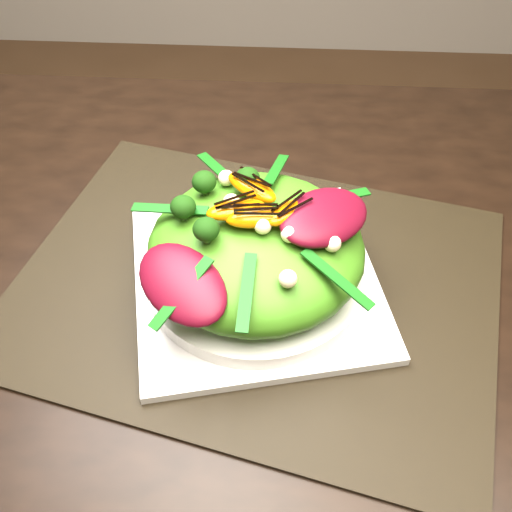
# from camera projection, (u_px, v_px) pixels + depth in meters

# --- Properties ---
(dining_table) EXTENTS (1.60, 0.90, 0.75)m
(dining_table) POSITION_uv_depth(u_px,v_px,m) (127.00, 319.00, 0.64)
(dining_table) COLOR black
(dining_table) RESTS_ON floor
(placemat) EXTENTS (0.58, 0.49, 0.00)m
(placemat) POSITION_uv_depth(u_px,v_px,m) (256.00, 284.00, 0.64)
(placemat) COLOR black
(placemat) RESTS_ON dining_table
(plate_base) EXTENTS (0.30, 0.30, 0.01)m
(plate_base) POSITION_uv_depth(u_px,v_px,m) (256.00, 280.00, 0.63)
(plate_base) COLOR silver
(plate_base) RESTS_ON placemat
(salad_bowl) EXTENTS (0.30, 0.30, 0.02)m
(salad_bowl) POSITION_uv_depth(u_px,v_px,m) (256.00, 271.00, 0.62)
(salad_bowl) COLOR silver
(salad_bowl) RESTS_ON plate_base
(lettuce_mound) EXTENTS (0.22, 0.22, 0.08)m
(lettuce_mound) POSITION_uv_depth(u_px,v_px,m) (256.00, 248.00, 0.60)
(lettuce_mound) COLOR #417A16
(lettuce_mound) RESTS_ON salad_bowl
(radicchio_leaf) EXTENTS (0.12, 0.12, 0.02)m
(radicchio_leaf) POSITION_uv_depth(u_px,v_px,m) (324.00, 217.00, 0.57)
(radicchio_leaf) COLOR #490714
(radicchio_leaf) RESTS_ON lettuce_mound
(orange_segment) EXTENTS (0.06, 0.03, 0.02)m
(orange_segment) POSITION_uv_depth(u_px,v_px,m) (257.00, 192.00, 0.59)
(orange_segment) COLOR #C95D03
(orange_segment) RESTS_ON lettuce_mound
(broccoli_floret) EXTENTS (0.04, 0.04, 0.03)m
(broccoli_floret) POSITION_uv_depth(u_px,v_px,m) (184.00, 184.00, 0.60)
(broccoli_floret) COLOR #143409
(broccoli_floret) RESTS_ON lettuce_mound
(macadamia_nut) EXTENTS (0.02, 0.02, 0.02)m
(macadamia_nut) POSITION_uv_depth(u_px,v_px,m) (301.00, 253.00, 0.54)
(macadamia_nut) COLOR beige
(macadamia_nut) RESTS_ON lettuce_mound
(balsamic_drizzle) EXTENTS (0.05, 0.01, 0.00)m
(balsamic_drizzle) POSITION_uv_depth(u_px,v_px,m) (257.00, 186.00, 0.58)
(balsamic_drizzle) COLOR black
(balsamic_drizzle) RESTS_ON orange_segment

